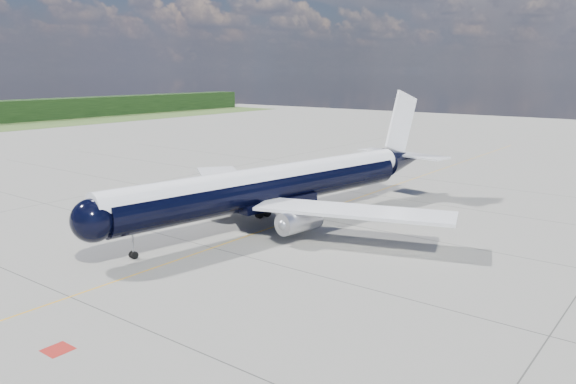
# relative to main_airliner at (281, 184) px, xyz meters

# --- Properties ---
(ground) EXTENTS (320.00, 320.00, 0.00)m
(ground) POSITION_rel_main_airliner_xyz_m (0.36, 9.06, -4.38)
(ground) COLOR gray
(ground) RESTS_ON ground
(taxiway_centerline) EXTENTS (0.16, 160.00, 0.01)m
(taxiway_centerline) POSITION_rel_main_airliner_xyz_m (0.36, 4.06, -4.37)
(taxiway_centerline) COLOR orange
(taxiway_centerline) RESTS_ON ground
(red_marking) EXTENTS (1.60, 1.60, 0.01)m
(red_marking) POSITION_rel_main_airliner_xyz_m (7.16, -30.94, -4.37)
(red_marking) COLOR maroon
(red_marking) RESTS_ON ground
(main_airliner) EXTENTS (39.53, 48.61, 14.10)m
(main_airliner) POSITION_rel_main_airliner_xyz_m (0.00, 0.00, 0.00)
(main_airliner) COLOR black
(main_airliner) RESTS_ON ground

